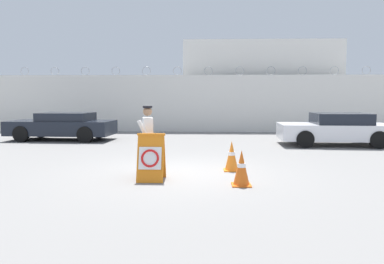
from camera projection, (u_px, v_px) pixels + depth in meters
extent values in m
plane|color=gray|center=(178.00, 172.00, 9.36)|extent=(90.00, 90.00, 0.00)
cube|color=silver|center=(193.00, 103.00, 20.31)|extent=(36.00, 0.30, 3.06)
torus|color=gray|center=(25.00, 71.00, 20.47)|extent=(0.47, 0.03, 0.47)
torus|color=gray|center=(55.00, 71.00, 20.41)|extent=(0.47, 0.03, 0.47)
torus|color=gray|center=(85.00, 71.00, 20.35)|extent=(0.47, 0.03, 0.47)
torus|color=gray|center=(116.00, 71.00, 20.30)|extent=(0.47, 0.03, 0.47)
torus|color=gray|center=(146.00, 71.00, 20.24)|extent=(0.47, 0.03, 0.47)
torus|color=gray|center=(177.00, 71.00, 20.18)|extent=(0.47, 0.03, 0.47)
torus|color=gray|center=(208.00, 71.00, 20.12)|extent=(0.47, 0.03, 0.47)
torus|color=gray|center=(240.00, 71.00, 20.06)|extent=(0.47, 0.03, 0.47)
torus|color=gray|center=(271.00, 71.00, 20.01)|extent=(0.47, 0.03, 0.47)
torus|color=gray|center=(303.00, 71.00, 19.95)|extent=(0.47, 0.03, 0.47)
torus|color=gray|center=(334.00, 71.00, 19.89)|extent=(0.47, 0.03, 0.47)
torus|color=gray|center=(366.00, 70.00, 19.83)|extent=(0.47, 0.03, 0.47)
cube|color=silver|center=(255.00, 87.00, 24.55)|extent=(9.13, 6.89, 5.13)
cube|color=orange|center=(150.00, 159.00, 8.29)|extent=(0.59, 0.36, 1.03)
cube|color=orange|center=(152.00, 157.00, 8.60)|extent=(0.59, 0.36, 1.03)
cube|color=orange|center=(151.00, 134.00, 8.40)|extent=(0.63, 0.07, 0.05)
cube|color=white|center=(150.00, 158.00, 8.25)|extent=(0.50, 0.17, 0.49)
torus|color=red|center=(150.00, 158.00, 8.24)|extent=(0.40, 0.17, 0.40)
cylinder|color=black|center=(148.00, 159.00, 9.02)|extent=(0.15, 0.15, 0.79)
cylinder|color=black|center=(148.00, 160.00, 8.84)|extent=(0.15, 0.15, 0.79)
cube|color=silver|center=(148.00, 130.00, 8.86)|extent=(0.31, 0.45, 0.61)
sphere|color=#936B4C|center=(148.00, 111.00, 8.82)|extent=(0.21, 0.21, 0.21)
cylinder|color=silver|center=(147.00, 129.00, 9.11)|extent=(0.09, 0.09, 0.58)
cylinder|color=silver|center=(144.00, 132.00, 8.60)|extent=(0.34, 0.16, 0.56)
cylinder|color=black|center=(147.00, 107.00, 8.81)|extent=(0.22, 0.22, 0.05)
cube|color=orange|center=(241.00, 185.00, 7.95)|extent=(0.41, 0.41, 0.03)
cone|color=orange|center=(241.00, 167.00, 7.91)|extent=(0.35, 0.35, 0.73)
cylinder|color=white|center=(241.00, 166.00, 7.91)|extent=(0.17, 0.17, 0.10)
cube|color=orange|center=(231.00, 170.00, 9.56)|extent=(0.40, 0.40, 0.03)
cone|color=orange|center=(232.00, 155.00, 9.53)|extent=(0.34, 0.34, 0.74)
cylinder|color=white|center=(232.00, 154.00, 9.52)|extent=(0.17, 0.17, 0.10)
cylinder|color=black|center=(21.00, 134.00, 15.63)|extent=(0.68, 0.24, 0.67)
cylinder|color=black|center=(41.00, 130.00, 17.34)|extent=(0.68, 0.24, 0.67)
cylinder|color=black|center=(85.00, 135.00, 15.39)|extent=(0.68, 0.24, 0.67)
cylinder|color=black|center=(99.00, 131.00, 17.09)|extent=(0.68, 0.24, 0.67)
cube|color=black|center=(62.00, 128.00, 16.34)|extent=(4.55, 2.07, 0.61)
cube|color=black|center=(66.00, 117.00, 16.28)|extent=(2.23, 1.76, 0.35)
cylinder|color=black|center=(305.00, 139.00, 13.81)|extent=(0.66, 0.23, 0.65)
cylinder|color=black|center=(296.00, 134.00, 15.62)|extent=(0.66, 0.23, 0.65)
cylinder|color=black|center=(378.00, 140.00, 13.58)|extent=(0.66, 0.23, 0.65)
cylinder|color=black|center=(360.00, 135.00, 15.39)|extent=(0.66, 0.23, 0.65)
cube|color=silver|center=(334.00, 132.00, 14.58)|extent=(4.31, 2.15, 0.61)
cube|color=black|center=(340.00, 119.00, 14.51)|extent=(2.11, 1.85, 0.42)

